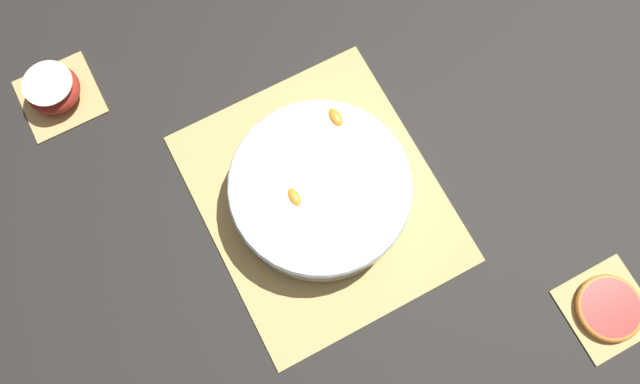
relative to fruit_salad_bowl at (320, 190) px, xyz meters
name	(u,v)px	position (x,y,z in m)	size (l,w,h in m)	color
ground_plane	(320,198)	(0.00, 0.00, -0.05)	(6.00, 6.00, 0.00)	black
bamboo_mat_center	(320,197)	(0.00, 0.00, -0.04)	(0.41, 0.35, 0.01)	tan
coaster_mat_near_left	(607,309)	(-0.35, -0.30, -0.04)	(0.12, 0.12, 0.01)	tan
coaster_mat_far_right	(60,96)	(0.35, 0.30, -0.04)	(0.12, 0.12, 0.01)	tan
fruit_salad_bowl	(320,190)	(0.00, 0.00, 0.00)	(0.27, 0.27, 0.07)	silver
apple_half	(53,89)	(0.35, 0.30, -0.01)	(0.09, 0.09, 0.05)	#B72D23
grapefruit_slice	(610,308)	(-0.35, -0.30, -0.03)	(0.10, 0.10, 0.01)	#B2231E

